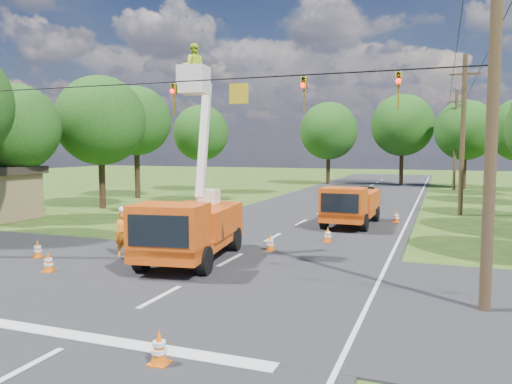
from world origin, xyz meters
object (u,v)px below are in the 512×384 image
at_px(tree_far_a, 329,131).
at_px(traffic_cone_4, 49,262).
at_px(traffic_cone_3, 328,235).
at_px(tree_left_e, 136,121).
at_px(traffic_cone_7, 396,217).
at_px(pole_right_near, 493,113).
at_px(tree_left_d, 101,121).
at_px(traffic_cone_2, 270,243).
at_px(ground_worker, 123,234).
at_px(pole_right_far, 455,139).
at_px(tree_far_b, 402,125).
at_px(tree_far_c, 466,130).
at_px(bucket_truck, 191,217).
at_px(second_truck, 351,205).
at_px(traffic_cone_1, 159,348).
at_px(tree_left_f, 201,133).
at_px(tree_left_c, 15,128).
at_px(distant_car, 364,195).
at_px(traffic_cone_5, 38,249).
at_px(pole_right_mid, 463,134).

bearing_deg(tree_far_a, traffic_cone_4, -90.15).
xyz_separation_m(traffic_cone_3, tree_left_e, (-19.44, 14.09, 6.13)).
bearing_deg(traffic_cone_4, traffic_cone_7, 57.30).
bearing_deg(pole_right_near, tree_left_d, 147.45).
bearing_deg(traffic_cone_2, traffic_cone_4, -134.93).
xyz_separation_m(ground_worker, pole_right_far, (12.70, 37.82, 4.19)).
distance_m(tree_far_b, tree_far_c, 7.20).
bearing_deg(bucket_truck, pole_right_near, -22.08).
relative_size(traffic_cone_3, tree_far_c, 0.08).
distance_m(bucket_truck, tree_far_c, 41.29).
bearing_deg(second_truck, traffic_cone_1, -89.70).
height_order(ground_worker, tree_far_a, tree_far_a).
distance_m(ground_worker, tree_left_d, 17.55).
relative_size(tree_left_d, tree_far_a, 0.97).
distance_m(tree_left_f, tree_far_b, 23.30).
relative_size(traffic_cone_3, traffic_cone_7, 1.00).
distance_m(second_truck, tree_left_c, 20.15).
relative_size(distant_car, tree_left_f, 0.47).
xyz_separation_m(traffic_cone_3, traffic_cone_5, (-9.79, -7.06, 0.00)).
relative_size(pole_right_mid, tree_left_e, 1.06).
relative_size(tree_left_d, tree_far_c, 1.01).
bearing_deg(traffic_cone_7, traffic_cone_4, -122.70).
bearing_deg(traffic_cone_5, tree_left_c, 138.91).
bearing_deg(second_truck, traffic_cone_3, -89.69).
distance_m(second_truck, tree_left_d, 18.55).
height_order(bucket_truck, traffic_cone_7, bucket_truck).
height_order(traffic_cone_2, tree_left_c, tree_left_c).
xyz_separation_m(second_truck, tree_far_b, (0.24, 31.95, 5.65)).
relative_size(traffic_cone_3, tree_far_b, 0.07).
bearing_deg(tree_far_b, ground_worker, -99.55).
xyz_separation_m(traffic_cone_2, traffic_cone_3, (1.81, 2.71, 0.00)).
bearing_deg(traffic_cone_1, tree_left_c, 141.81).
bearing_deg(bucket_truck, pole_right_far, 66.98).
xyz_separation_m(traffic_cone_2, traffic_cone_7, (4.19, 9.82, 0.00)).
height_order(traffic_cone_7, pole_right_far, pole_right_far).
height_order(distant_car, traffic_cone_7, distant_car).
distance_m(tree_left_d, tree_far_a, 29.73).
xyz_separation_m(distant_car, traffic_cone_4, (-6.90, -25.31, -0.32)).
bearing_deg(traffic_cone_7, traffic_cone_3, -108.50).
bearing_deg(tree_far_b, pole_right_near, -83.03).
bearing_deg(pole_right_near, ground_worker, 170.26).
distance_m(pole_right_near, tree_far_a, 45.08).
xyz_separation_m(pole_right_near, tree_left_e, (-25.30, 22.00, 1.38)).
distance_m(second_truck, traffic_cone_7, 3.09).
distance_m(ground_worker, distant_car, 23.15).
relative_size(second_truck, traffic_cone_7, 8.48).
distance_m(ground_worker, tree_left_f, 30.15).
bearing_deg(pole_right_mid, pole_right_far, 90.00).
distance_m(traffic_cone_1, tree_left_e, 34.26).
bearing_deg(distant_car, traffic_cone_4, -95.38).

